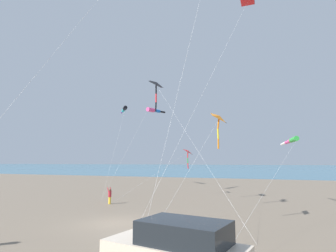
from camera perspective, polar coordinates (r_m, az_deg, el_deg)
name	(u,v)px	position (r m, az deg, el deg)	size (l,w,h in m)	color
ground_plane	(117,224)	(17.36, -10.36, -19.09)	(600.00, 600.00, 0.00)	#756654
ocean_water_strip	(254,167)	(179.98, 17.16, -8.05)	(240.00, 600.00, 0.01)	#386B84
parked_car	(177,251)	(9.08, 1.89, -24.20)	(2.74, 4.58, 1.85)	beige
cooler_box	(189,248)	(11.92, 4.39, -23.74)	(0.62, 0.42, 0.42)	#EF4C93
person_child_green_jacket	(110,195)	(24.83, -11.87, -13.67)	(0.47, 0.49, 1.38)	gold
kite_windsock_blue_topmost	(291,141)	(24.86, 23.85, -2.81)	(19.04, 4.22, 5.55)	green
kite_windsock_yellow_midlevel	(154,110)	(34.18, -2.92, 3.20)	(9.11, 3.29, 10.04)	#EF4C93
kite_windsock_rainbow_low_near	(124,109)	(42.19, -9.01, 3.37)	(15.44, 6.79, 11.61)	black
kite_delta_teal_far_right	(157,85)	(25.90, -2.36, 8.51)	(10.93, 9.58, 11.11)	black
kite_delta_striped_overhead	(188,152)	(30.83, 4.13, -5.34)	(9.32, 5.03, 4.98)	red
kite_delta_long_streamer_right	(219,118)	(17.42, 10.50, 1.55)	(8.05, 2.50, 6.63)	orange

